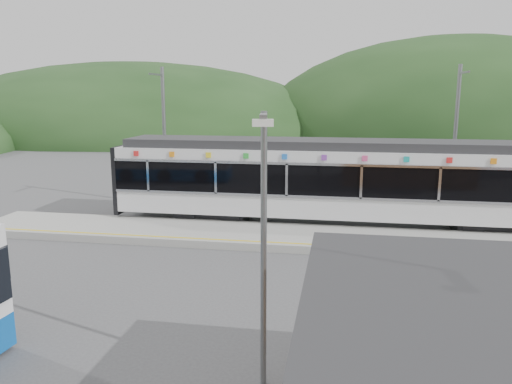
# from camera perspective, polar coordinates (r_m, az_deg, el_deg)

# --- Properties ---
(ground) EXTENTS (120.00, 120.00, 0.00)m
(ground) POSITION_cam_1_polar(r_m,az_deg,el_deg) (16.70, 2.74, -8.83)
(ground) COLOR #4C4C4F
(ground) RESTS_ON ground
(hills) EXTENTS (146.00, 149.00, 26.00)m
(hills) POSITION_cam_1_polar(r_m,az_deg,el_deg) (22.05, 20.75, -4.55)
(hills) COLOR #1E3D19
(hills) RESTS_ON ground
(platform) EXTENTS (26.00, 3.20, 0.30)m
(platform) POSITION_cam_1_polar(r_m,az_deg,el_deg) (19.77, 3.93, -5.17)
(platform) COLOR #9E9E99
(platform) RESTS_ON ground
(yellow_line) EXTENTS (26.00, 0.10, 0.01)m
(yellow_line) POSITION_cam_1_polar(r_m,az_deg,el_deg) (18.48, 3.52, -5.83)
(yellow_line) COLOR yellow
(yellow_line) RESTS_ON platform
(train) EXTENTS (20.44, 3.01, 3.74)m
(train) POSITION_cam_1_polar(r_m,az_deg,el_deg) (21.88, 10.53, 1.42)
(train) COLOR black
(train) RESTS_ON ground
(catenary_mast_west) EXTENTS (0.18, 1.80, 7.00)m
(catenary_mast_west) POSITION_cam_1_polar(r_m,az_deg,el_deg) (25.80, -10.45, 6.45)
(catenary_mast_west) COLOR slate
(catenary_mast_west) RESTS_ON ground
(catenary_mast_east) EXTENTS (0.18, 1.80, 7.00)m
(catenary_mast_east) POSITION_cam_1_polar(r_m,az_deg,el_deg) (24.75, 21.79, 5.64)
(catenary_mast_east) COLOR slate
(catenary_mast_east) RESTS_ON ground
(lamp_post) EXTENTS (0.37, 0.98, 5.41)m
(lamp_post) POSITION_cam_1_polar(r_m,az_deg,el_deg) (9.29, 0.78, -4.26)
(lamp_post) COLOR slate
(lamp_post) RESTS_ON ground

